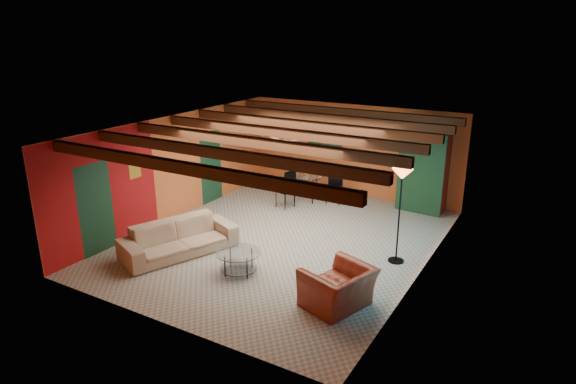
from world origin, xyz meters
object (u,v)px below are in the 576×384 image
Objects in this scene: vase at (306,160)px; coffee_table at (239,262)px; potted_plant at (427,124)px; sofa at (179,238)px; floor_lamp at (399,216)px; armchair at (338,288)px; dining_table at (306,182)px; armoire at (423,172)px.

coffee_table is at bearing -78.68° from vase.
potted_plant is 3.44m from vase.
floor_lamp is at bearing -42.26° from sofa.
armchair is 6.07m from potted_plant.
armchair is at bearing -98.25° from floor_lamp.
coffee_table is at bearing -111.41° from potted_plant.
coffee_table is 0.43× the size of dining_table.
floor_lamp reaches higher than armchair.
floor_lamp is (0.33, 2.29, 0.66)m from armchair.
floor_lamp reaches higher than sofa.
floor_lamp is 3.72m from potted_plant.
floor_lamp is (2.63, 2.12, 0.81)m from coffee_table.
potted_plant is at bearing 68.59° from coffee_table.
vase is (-3.11, -0.89, 0.13)m from armoire.
vase is at bearing 101.32° from coffee_table.
sofa is 1.19× the size of dining_table.
dining_table reaches higher than sofa.
floor_lamp is 10.19× the size of vase.
vase is at bearing 144.42° from floor_lamp.
sofa is at bearing -154.73° from floor_lamp.
dining_table is 3.28m from armoire.
potted_plant is at bearing 97.45° from floor_lamp.
sofa is 5.33× the size of potted_plant.
sofa is at bearing -125.11° from potted_plant.
armchair reaches higher than coffee_table.
potted_plant is (-0.45, 3.44, 1.34)m from floor_lamp.
coffee_table is 4.85m from vase.
armchair is 5.88m from vase.
dining_table reaches higher than coffee_table.
armoire is at bearing -12.64° from sofa.
armoire reaches higher than coffee_table.
vase reaches higher than armchair.
vase is at bearing -159.70° from armoire.
potted_plant reaches higher than vase.
coffee_table is 0.44× the size of floor_lamp.
coffee_table is (-2.30, 0.17, -0.14)m from armchair.
coffee_table is at bearing -70.60° from sofa.
armoire is 3.24m from vase.
dining_table is at bearing -90.00° from vase.
potted_plant is 2.31× the size of vase.
sofa is 6.72m from armoire.
coffee_table is at bearing -141.17° from floor_lamp.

